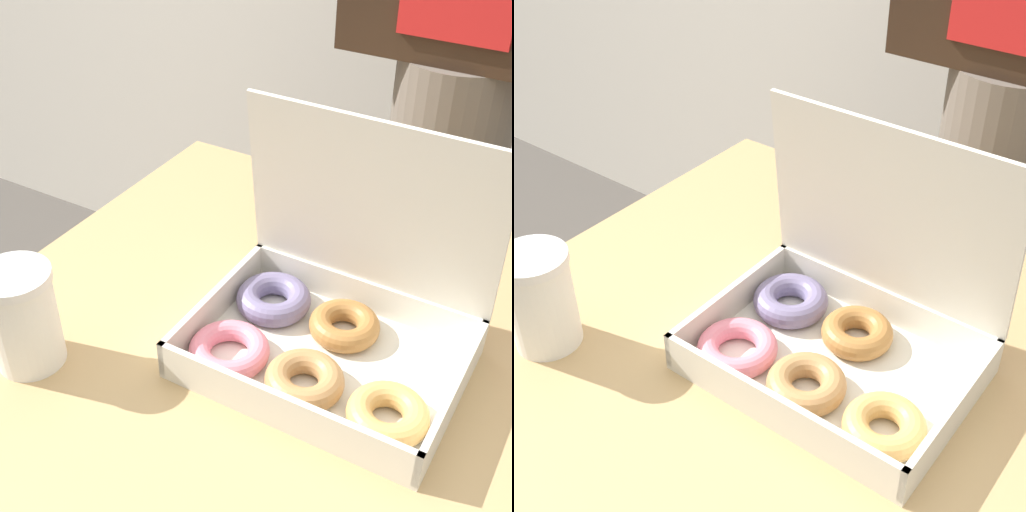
{
  "view_description": "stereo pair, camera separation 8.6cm",
  "coord_description": "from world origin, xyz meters",
  "views": [
    {
      "loc": [
        0.32,
        -0.61,
        1.38
      ],
      "look_at": [
        -0.03,
        -0.01,
        0.87
      ],
      "focal_mm": 50.0,
      "sensor_mm": 36.0,
      "label": 1
    },
    {
      "loc": [
        0.39,
        -0.57,
        1.38
      ],
      "look_at": [
        -0.03,
        -0.01,
        0.87
      ],
      "focal_mm": 50.0,
      "sensor_mm": 36.0,
      "label": 2
    }
  ],
  "objects": [
    {
      "name": "coffee_cup",
      "position": [
        -0.24,
        -0.2,
        0.82
      ],
      "size": [
        0.09,
        0.09,
        0.13
      ],
      "color": "white",
      "rests_on": "table"
    },
    {
      "name": "table",
      "position": [
        0.0,
        0.0,
        0.38
      ],
      "size": [
        0.8,
        0.8,
        0.76
      ],
      "color": "tan",
      "rests_on": "ground_plane"
    },
    {
      "name": "donut_box",
      "position": [
        0.06,
        -0.01,
        0.8
      ],
      "size": [
        0.32,
        0.24,
        0.29
      ],
      "color": "silver",
      "rests_on": "table"
    },
    {
      "name": "person_customer",
      "position": [
        0.03,
        0.58,
        0.98
      ],
      "size": [
        0.4,
        0.22,
        1.78
      ],
      "color": "#665B51",
      "rests_on": "ground_plane"
    }
  ]
}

